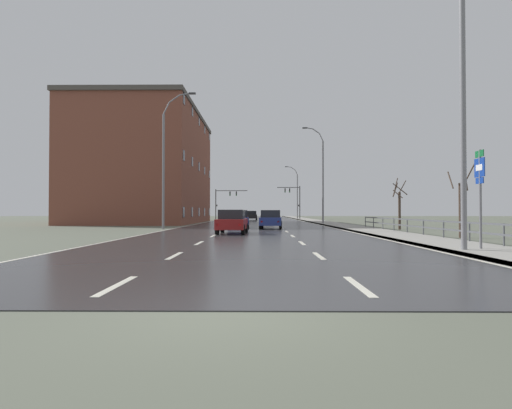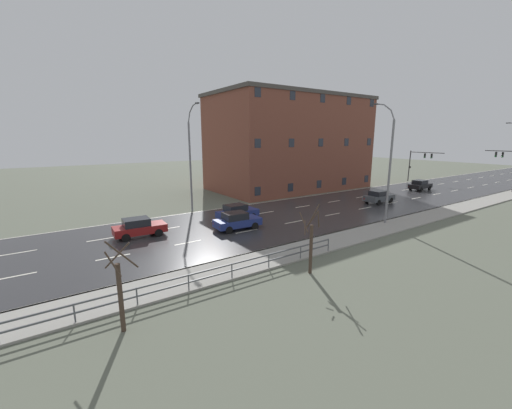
{
  "view_description": "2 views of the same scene",
  "coord_description": "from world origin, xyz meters",
  "views": [
    {
      "loc": [
        0.44,
        -6.0,
        1.45
      ],
      "look_at": [
        -0.24,
        60.02,
        2.58
      ],
      "focal_mm": 29.05,
      "sensor_mm": 36.0,
      "label": 1
    },
    {
      "loc": [
        24.53,
        14.92,
        8.04
      ],
      "look_at": [
        0.0,
        31.57,
        1.67
      ],
      "focal_mm": 22.08,
      "sensor_mm": 36.0,
      "label": 2
    }
  ],
  "objects": [
    {
      "name": "brick_building",
      "position": [
        -14.3,
        47.69,
        7.16
      ],
      "size": [
        13.77,
        24.38,
        14.31
      ],
      "color": "brown",
      "rests_on": "ground"
    },
    {
      "name": "road_asphalt_strip",
      "position": [
        0.0,
        60.0,
        0.01
      ],
      "size": [
        14.0,
        120.0,
        0.03
      ],
      "color": "#303033",
      "rests_on": "ground"
    },
    {
      "name": "traffic_signal_right",
      "position": [
        6.89,
        72.07,
        4.24
      ],
      "size": [
        4.35,
        0.36,
        6.26
      ],
      "color": "#38383A",
      "rests_on": "ground"
    },
    {
      "name": "guardrail",
      "position": [
        9.85,
        17.96,
        0.71
      ],
      "size": [
        0.07,
        26.35,
        1.0
      ],
      "color": "#515459",
      "rests_on": "ground"
    },
    {
      "name": "car_mid_centre",
      "position": [
        1.33,
        28.64,
        0.8
      ],
      "size": [
        2.02,
        4.19,
        1.57
      ],
      "rotation": [
        0.0,
        0.0,
        -0.06
      ],
      "color": "navy",
      "rests_on": "ground"
    },
    {
      "name": "street_lamp_left_bank",
      "position": [
        -7.42,
        28.17,
        5.55
      ],
      "size": [
        2.77,
        0.24,
        11.39
      ],
      "color": "slate",
      "rests_on": "ground"
    },
    {
      "name": "street_lamp_midground",
      "position": [
        7.46,
        41.21,
        5.45
      ],
      "size": [
        2.44,
        0.24,
        11.13
      ],
      "color": "slate",
      "rests_on": "ground"
    },
    {
      "name": "traffic_signal_left",
      "position": [
        -6.32,
        71.34,
        3.94
      ],
      "size": [
        6.02,
        0.36,
        5.62
      ],
      "color": "#38383A",
      "rests_on": "ground"
    },
    {
      "name": "car_far_left",
      "position": [
        -1.01,
        62.94,
        0.8
      ],
      "size": [
        1.91,
        4.14,
        1.57
      ],
      "rotation": [
        0.0,
        0.0,
        0.02
      ],
      "color": "black",
      "rests_on": "ground"
    },
    {
      "name": "car_far_right",
      "position": [
        -1.49,
        30.32,
        0.8
      ],
      "size": [
        1.98,
        4.18,
        1.57
      ],
      "rotation": [
        0.0,
        0.0,
        0.05
      ],
      "color": "navy",
      "rests_on": "ground"
    },
    {
      "name": "bare_tree_mid",
      "position": [
        11.69,
        27.57,
        1.89
      ],
      "size": [
        1.22,
        1.26,
        4.23
      ],
      "color": "#423328",
      "rests_on": "ground"
    },
    {
      "name": "sidewalk_right",
      "position": [
        8.43,
        60.0,
        0.06
      ],
      "size": [
        3.0,
        120.0,
        0.12
      ],
      "color": "gray",
      "rests_on": "ground"
    },
    {
      "name": "bare_tree_near",
      "position": [
        11.54,
        16.97,
        1.79
      ],
      "size": [
        1.32,
        1.2,
        4.27
      ],
      "color": "#423328",
      "rests_on": "ground"
    },
    {
      "name": "car_near_right",
      "position": [
        -1.39,
        20.92,
        0.8
      ],
      "size": [
        1.96,
        4.16,
        1.57
      ],
      "rotation": [
        0.0,
        0.0,
        -0.04
      ],
      "color": "maroon",
      "rests_on": "ground"
    },
    {
      "name": "car_near_left",
      "position": [
        1.35,
        49.14,
        0.8
      ],
      "size": [
        1.85,
        4.11,
        1.57
      ],
      "rotation": [
        0.0,
        0.0,
        0.0
      ],
      "color": "#474C51",
      "rests_on": "ground"
    },
    {
      "name": "ground_plane",
      "position": [
        0.0,
        48.0,
        -0.06
      ],
      "size": [
        160.0,
        160.0,
        0.12
      ],
      "color": "#5B6051"
    }
  ]
}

